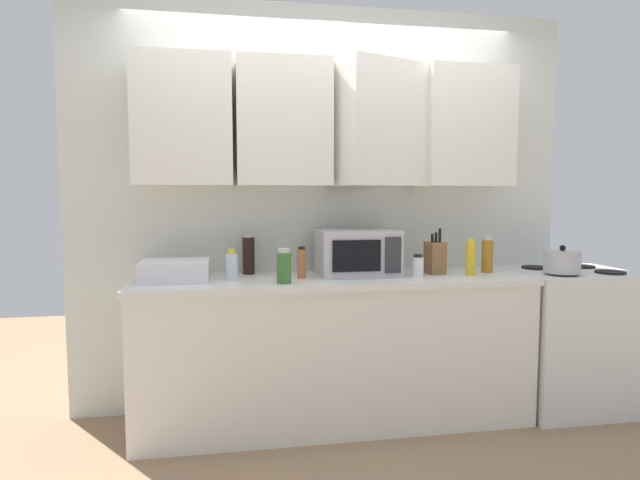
{
  "coord_description": "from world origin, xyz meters",
  "views": [
    {
      "loc": [
        -0.62,
        -3.35,
        1.39
      ],
      "look_at": [
        -0.08,
        -0.25,
        1.12
      ],
      "focal_mm": 29.19,
      "sensor_mm": 36.0,
      "label": 1
    }
  ],
  "objects": [
    {
      "name": "wall_back_with_cabinets",
      "position": [
        0.0,
        -0.07,
        1.58
      ],
      "size": [
        3.25,
        0.51,
        2.6
      ],
      "color": "silver",
      "rests_on": "ground_plane"
    },
    {
      "name": "counter_run",
      "position": [
        0.0,
        -0.3,
        0.45
      ],
      "size": [
        2.38,
        0.63,
        0.9
      ],
      "color": "white",
      "rests_on": "ground_plane"
    },
    {
      "name": "stove_range",
      "position": [
        1.58,
        -0.32,
        0.45
      ],
      "size": [
        0.76,
        0.64,
        0.91
      ],
      "color": "silver",
      "rests_on": "ground_plane"
    },
    {
      "name": "kettle",
      "position": [
        1.41,
        -0.46,
        0.98
      ],
      "size": [
        0.22,
        0.22,
        0.17
      ],
      "color": "#B2B2B7",
      "rests_on": "stove_range"
    },
    {
      "name": "microwave",
      "position": [
        0.15,
        -0.25,
        1.04
      ],
      "size": [
        0.48,
        0.37,
        0.28
      ],
      "color": "#B7B7BC",
      "rests_on": "counter_run"
    },
    {
      "name": "dish_rack",
      "position": [
        -0.94,
        -0.3,
        0.96
      ],
      "size": [
        0.38,
        0.3,
        0.12
      ],
      "primitive_type": "cube",
      "color": "silver",
      "rests_on": "counter_run"
    },
    {
      "name": "knife_block",
      "position": [
        0.64,
        -0.29,
        1.0
      ],
      "size": [
        0.11,
        0.13,
        0.29
      ],
      "color": "brown",
      "rests_on": "counter_run"
    },
    {
      "name": "bottle_green_oil",
      "position": [
        -0.33,
        -0.48,
        0.99
      ],
      "size": [
        0.08,
        0.08,
        0.2
      ],
      "color": "#386B2D",
      "rests_on": "counter_run"
    },
    {
      "name": "bottle_clear_tall",
      "position": [
        -0.62,
        -0.32,
        0.98
      ],
      "size": [
        0.07,
        0.07,
        0.18
      ],
      "color": "silver",
      "rests_on": "counter_run"
    },
    {
      "name": "bottle_yellow_mustard",
      "position": [
        0.82,
        -0.41,
        1.01
      ],
      "size": [
        0.06,
        0.06,
        0.23
      ],
      "color": "gold",
      "rests_on": "counter_run"
    },
    {
      "name": "bottle_soy_dark",
      "position": [
        -0.51,
        -0.1,
        1.02
      ],
      "size": [
        0.08,
        0.08,
        0.25
      ],
      "color": "black",
      "rests_on": "counter_run"
    },
    {
      "name": "bottle_spice_jar",
      "position": [
        -0.21,
        -0.32,
        0.99
      ],
      "size": [
        0.05,
        0.05,
        0.19
      ],
      "color": "#BC6638",
      "rests_on": "counter_run"
    },
    {
      "name": "bottle_amber_vinegar",
      "position": [
        1.0,
        -0.29,
        1.01
      ],
      "size": [
        0.07,
        0.07,
        0.23
      ],
      "color": "#AD701E",
      "rests_on": "counter_run"
    },
    {
      "name": "bottle_white_jar",
      "position": [
        0.49,
        -0.41,
        0.97
      ],
      "size": [
        0.07,
        0.07,
        0.14
      ],
      "color": "white",
      "rests_on": "counter_run"
    }
  ]
}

